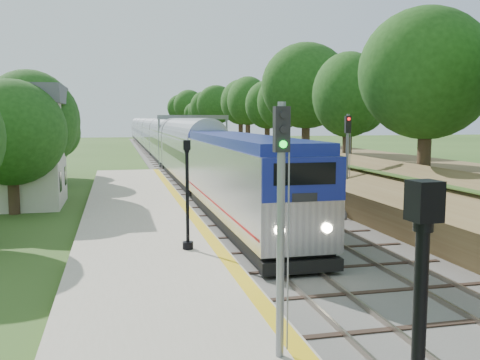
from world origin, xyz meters
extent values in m
cube|color=#4C4944|center=(2.00, 60.00, 0.06)|extent=(9.50, 170.00, 0.12)
cube|color=gray|center=(-0.72, 60.00, 0.20)|extent=(0.08, 170.00, 0.16)
cube|color=gray|center=(0.72, 60.00, 0.20)|extent=(0.08, 170.00, 0.16)
cube|color=gray|center=(3.28, 60.00, 0.20)|extent=(0.08, 170.00, 0.16)
cube|color=gray|center=(4.72, 60.00, 0.20)|extent=(0.08, 170.00, 0.16)
cube|color=#AAA089|center=(-5.20, 16.00, 0.19)|extent=(6.40, 68.00, 0.38)
cube|color=gold|center=(-2.35, 16.00, 0.39)|extent=(0.55, 68.00, 0.01)
cube|color=brown|center=(11.50, 60.00, 1.50)|extent=(9.00, 170.00, 3.00)
cube|color=brown|center=(7.60, 60.00, 1.30)|extent=(4.47, 170.00, 4.54)
cylinder|color=#332316|center=(10.00, 60.00, 4.31)|extent=(0.60, 0.60, 2.62)
sphere|color=#193E11|center=(10.00, 60.00, 7.88)|extent=(5.70, 5.70, 5.70)
cylinder|color=#332316|center=(10.00, 110.00, 4.31)|extent=(0.60, 0.60, 2.62)
sphere|color=#193E11|center=(10.00, 110.00, 7.88)|extent=(5.70, 5.70, 5.70)
cube|color=black|center=(-9.99, 28.20, 1.80)|extent=(0.05, 1.10, 1.30)
cube|color=black|center=(-9.99, 31.80, 1.80)|extent=(0.05, 1.10, 1.30)
cube|color=black|center=(-9.99, 28.20, 4.60)|extent=(0.05, 1.10, 1.30)
cube|color=black|center=(-9.99, 31.80, 4.60)|extent=(0.05, 1.10, 1.30)
cylinder|color=slate|center=(-1.50, 55.00, 3.10)|extent=(0.24, 0.24, 6.20)
cylinder|color=slate|center=(6.50, 55.00, 3.10)|extent=(0.24, 0.24, 6.20)
cube|color=slate|center=(2.50, 55.00, 5.95)|extent=(8.40, 0.25, 0.50)
cube|color=black|center=(0.00, 54.85, 5.20)|extent=(0.30, 0.20, 0.90)
cube|color=black|center=(4.00, 54.85, 5.20)|extent=(0.30, 0.20, 0.90)
cylinder|color=#332316|center=(-12.00, 26.00, 1.22)|extent=(0.60, 0.60, 2.45)
sphere|color=#193E11|center=(-12.00, 26.00, 4.55)|extent=(5.32, 5.32, 5.32)
cylinder|color=#332316|center=(-12.00, 42.00, 1.22)|extent=(0.60, 0.60, 2.45)
sphere|color=#193E11|center=(-12.00, 42.00, 4.55)|extent=(5.32, 5.32, 5.32)
cube|color=black|center=(0.00, 19.54, 0.60)|extent=(2.90, 18.15, 0.63)
cube|color=#B7BAC1|center=(0.00, 19.54, 2.70)|extent=(3.15, 18.91, 3.57)
cube|color=navy|center=(0.00, 19.54, 4.71)|extent=(3.03, 18.15, 0.46)
cube|color=navy|center=(0.00, 10.05, 3.69)|extent=(3.12, 0.10, 1.58)
cube|color=black|center=(0.00, 10.01, 3.90)|extent=(2.31, 0.06, 0.79)
cube|color=#AD1012|center=(0.00, 19.54, 1.49)|extent=(3.17, 18.53, 0.11)
cube|color=#B7BAC1|center=(0.00, 40.10, 2.33)|extent=(3.15, 21.01, 4.10)
cube|color=#B7BAC1|center=(0.00, 61.71, 2.33)|extent=(3.15, 21.01, 4.10)
cube|color=#B7BAC1|center=(0.00, 83.32, 2.33)|extent=(3.15, 21.01, 4.10)
cube|color=#B7BAC1|center=(0.00, 104.93, 2.33)|extent=(3.15, 21.01, 4.10)
cube|color=#B7BAC1|center=(0.00, 126.54, 2.33)|extent=(3.15, 21.01, 4.10)
cube|color=#B7BAC1|center=(0.00, 148.15, 2.33)|extent=(3.15, 21.01, 4.10)
cube|color=black|center=(-3.31, -2.69, 4.99)|extent=(0.32, 0.32, 0.43)
cube|color=silver|center=(-3.31, -2.69, 4.99)|extent=(0.23, 0.23, 0.33)
cylinder|color=black|center=(-3.62, 14.23, 0.53)|extent=(0.45, 0.45, 0.31)
cylinder|color=black|center=(-3.62, 14.23, 2.54)|extent=(0.14, 0.14, 4.01)
cube|color=black|center=(-3.62, 14.23, 4.75)|extent=(0.30, 0.30, 0.41)
cube|color=silver|center=(-3.62, 14.23, 4.75)|extent=(0.22, 0.22, 0.31)
cylinder|color=slate|center=(-2.90, 3.62, 3.30)|extent=(0.18, 0.18, 5.83)
cube|color=black|center=(-2.90, 3.62, 5.61)|extent=(0.34, 0.22, 1.01)
cylinder|color=#0CE526|center=(-2.90, 3.49, 5.61)|extent=(0.16, 0.06, 0.16)
cylinder|color=slate|center=(6.20, 20.13, 3.10)|extent=(0.17, 0.17, 5.96)
cube|color=black|center=(6.20, 20.13, 5.50)|extent=(0.33, 0.21, 0.96)
cylinder|color=#FF0C0C|center=(6.20, 20.01, 5.50)|extent=(0.15, 0.06, 0.15)
camera|label=1|loc=(-6.48, -7.67, 5.86)|focal=40.00mm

